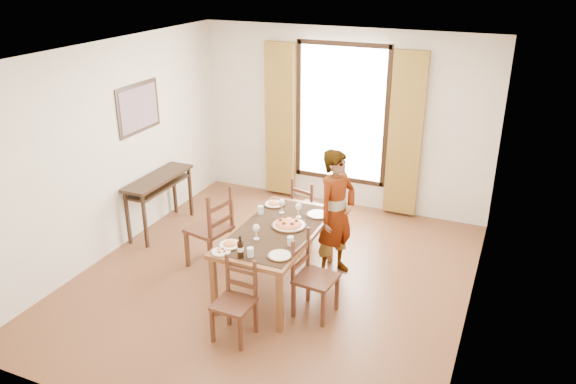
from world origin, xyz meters
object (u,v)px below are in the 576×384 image
at_px(dining_table, 277,234).
at_px(man, 336,214).
at_px(console_table, 159,184).
at_px(pasta_platter, 289,223).

xyz_separation_m(dining_table, man, (0.52, 0.56, 0.11)).
distance_m(console_table, dining_table, 2.25).
height_order(console_table, dining_table, console_table).
distance_m(console_table, man, 2.67).
xyz_separation_m(dining_table, pasta_platter, (0.10, 0.11, 0.12)).
bearing_deg(dining_table, man, 46.70).
distance_m(dining_table, pasta_platter, 0.19).
bearing_deg(man, pasta_platter, 159.12).
height_order(console_table, pasta_platter, pasta_platter).
bearing_deg(console_table, dining_table, -18.63).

